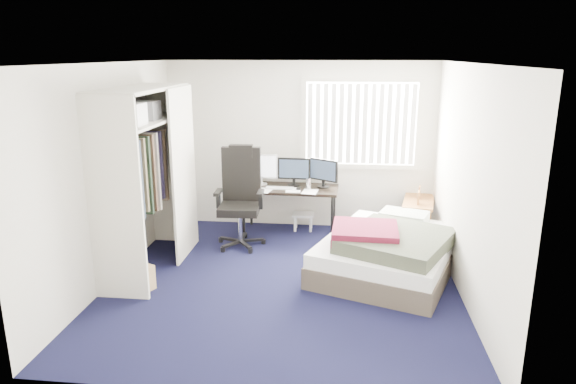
% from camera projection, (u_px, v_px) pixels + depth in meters
% --- Properties ---
extents(ground, '(4.20, 4.20, 0.00)m').
position_uv_depth(ground, '(283.00, 281.00, 6.04)').
color(ground, black).
rests_on(ground, ground).
extents(room_shell, '(4.20, 4.20, 4.20)m').
position_uv_depth(room_shell, '(283.00, 156.00, 5.65)').
color(room_shell, silver).
rests_on(room_shell, ground).
extents(window_assembly, '(1.72, 0.09, 1.32)m').
position_uv_depth(window_assembly, '(361.00, 124.00, 7.48)').
color(window_assembly, white).
rests_on(window_assembly, ground).
extents(closet, '(0.64, 1.84, 2.22)m').
position_uv_depth(closet, '(147.00, 161.00, 6.12)').
color(closet, beige).
rests_on(closet, ground).
extents(desk, '(1.44, 0.69, 1.15)m').
position_uv_depth(desk, '(290.00, 184.00, 7.54)').
color(desk, black).
rests_on(desk, ground).
extents(office_chair, '(0.68, 0.68, 1.38)m').
position_uv_depth(office_chair, '(241.00, 207.00, 7.12)').
color(office_chair, black).
rests_on(office_chair, ground).
extents(footstool, '(0.32, 0.26, 0.26)m').
position_uv_depth(footstool, '(303.00, 217.00, 7.75)').
color(footstool, white).
rests_on(footstool, ground).
extents(nightstand, '(0.55, 0.88, 0.75)m').
position_uv_depth(nightstand, '(418.00, 205.00, 7.34)').
color(nightstand, brown).
rests_on(nightstand, ground).
extents(bed, '(2.05, 2.34, 0.65)m').
position_uv_depth(bed, '(389.00, 250.00, 6.25)').
color(bed, '#463C32').
rests_on(bed, ground).
extents(pine_box, '(0.46, 0.42, 0.29)m').
position_uv_depth(pine_box, '(134.00, 278.00, 5.80)').
color(pine_box, tan).
rests_on(pine_box, ground).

